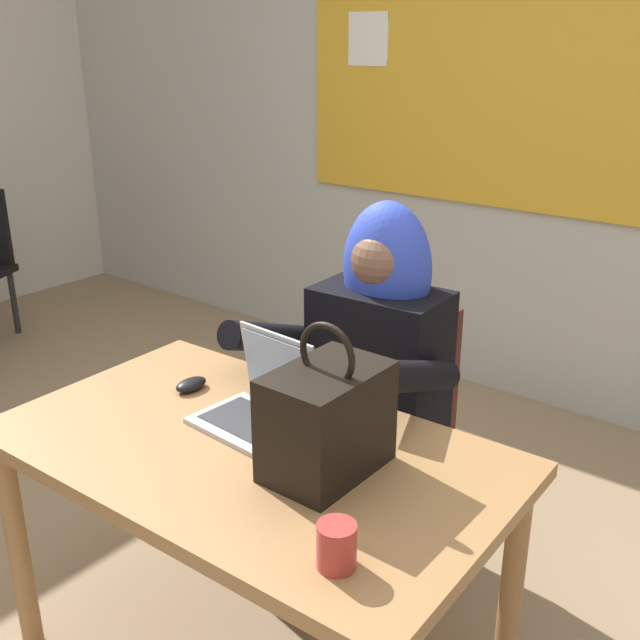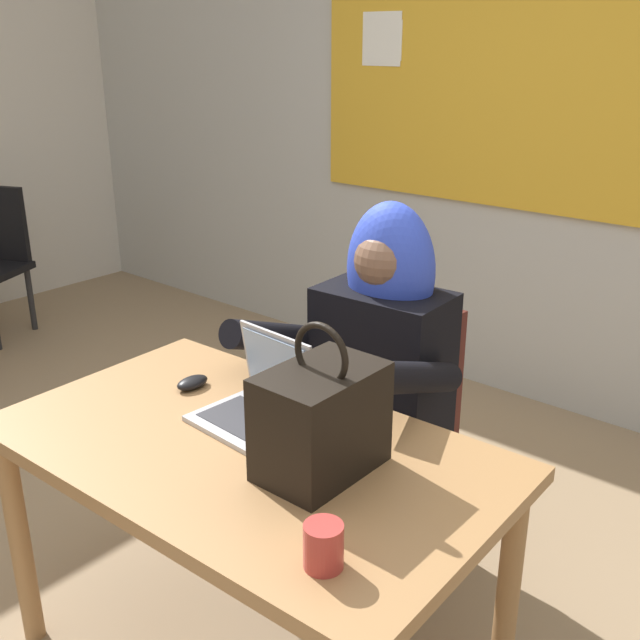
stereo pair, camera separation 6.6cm
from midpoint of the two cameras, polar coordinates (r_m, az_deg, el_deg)
The scene contains 9 objects.
ground_plane at distance 2.54m, azimuth -9.59°, elevation -21.81°, with size 24.00×24.00×0.00m, color #937A5B.
wall_back_bulletin at distance 3.65m, azimuth 15.24°, elevation 14.67°, with size 6.76×2.34×2.71m.
desk_main at distance 1.99m, azimuth -6.34°, elevation -11.73°, with size 1.35×0.81×0.74m.
chair_at_desk at distance 2.60m, azimuth 4.52°, elevation -7.14°, with size 0.45×0.45×0.89m.
person_costumed at distance 2.41m, azimuth 2.92°, elevation -3.38°, with size 0.61×0.62×1.24m.
laptop at distance 2.04m, azimuth -5.49°, elevation -6.18°, with size 0.29×0.27×0.23m.
computer_mouse at distance 2.24m, azimuth -10.62°, elevation -4.85°, with size 0.06×0.10×0.03m, color black.
handbag at distance 1.77m, azimuth -0.57°, elevation -7.60°, with size 0.20×0.30×0.38m.
coffee_mug at distance 1.52m, azimuth -0.04°, elevation -16.81°, with size 0.08×0.08×0.10m, color #B23833.
Camera 1 is at (1.43, -1.22, 1.71)m, focal length 42.05 mm.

